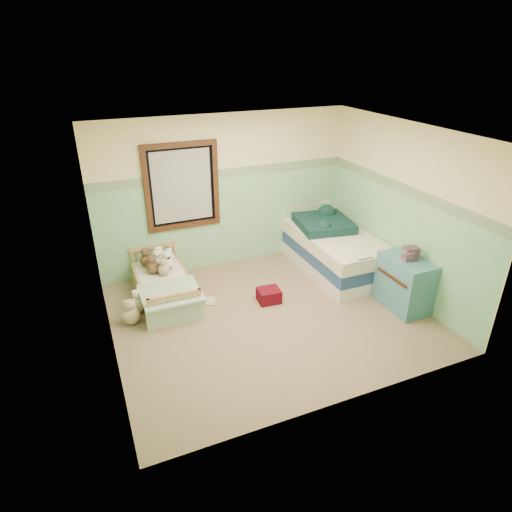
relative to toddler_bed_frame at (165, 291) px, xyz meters
name	(u,v)px	position (x,y,z in m)	size (l,w,h in m)	color
floor	(270,315)	(1.25, -1.05, -0.11)	(4.20, 3.60, 0.02)	#80664D
ceiling	(273,133)	(1.25, -1.05, 2.41)	(4.20, 3.60, 0.02)	silver
wall_back	(225,193)	(1.25, 0.75, 1.15)	(4.20, 0.04, 2.50)	beige
wall_front	(350,303)	(1.25, -2.85, 1.15)	(4.20, 0.04, 2.50)	beige
wall_left	(100,262)	(-0.85, -1.05, 1.15)	(0.04, 3.60, 2.50)	beige
wall_right	(403,211)	(3.35, -1.05, 1.15)	(0.04, 3.60, 2.50)	beige
wainscot_mint	(226,222)	(1.25, 0.74, 0.65)	(4.20, 0.01, 1.50)	#70AB78
border_strip	(224,173)	(1.25, 0.74, 1.48)	(4.20, 0.01, 0.15)	#346341
window_frame	(182,187)	(0.55, 0.71, 1.35)	(1.16, 0.06, 1.36)	black
window_blinds	(182,186)	(0.55, 0.72, 1.35)	(0.92, 0.01, 1.12)	beige
toddler_bed_frame	(165,291)	(0.00, 0.00, 0.00)	(0.75, 1.50, 0.19)	#C27D49
toddler_mattress	(164,282)	(0.00, 0.00, 0.16)	(0.68, 1.43, 0.12)	silver
patchwork_quilt	(171,293)	(0.00, -0.47, 0.23)	(0.81, 0.75, 0.03)	#74A1D7
plush_bed_brown	(146,260)	(-0.15, 0.50, 0.32)	(0.20, 0.20, 0.20)	brown
plush_bed_white	(159,258)	(0.05, 0.50, 0.32)	(0.20, 0.20, 0.20)	white
plush_bed_tan	(152,266)	(-0.10, 0.28, 0.30)	(0.18, 0.18, 0.18)	tan
plush_bed_dark	(168,264)	(0.13, 0.28, 0.31)	(0.18, 0.18, 0.18)	black
plush_floor_cream	(139,304)	(-0.42, -0.23, 0.02)	(0.24, 0.24, 0.24)	white
plush_floor_tan	(131,315)	(-0.57, -0.49, 0.03)	(0.25, 0.25, 0.25)	tan
twin_bed_frame	(333,263)	(2.80, -0.20, 0.01)	(0.99, 1.98, 0.22)	white
twin_boxspring	(334,251)	(2.80, -0.20, 0.23)	(0.99, 1.98, 0.22)	navy
twin_mattress	(335,239)	(2.80, -0.20, 0.45)	(1.03, 2.02, 0.22)	beige
teal_blanket	(324,223)	(2.75, 0.10, 0.63)	(0.84, 0.89, 0.14)	black
dresser	(405,283)	(3.10, -1.58, 0.29)	(0.48, 0.76, 0.76)	teal
book_stack	(411,253)	(3.10, -1.60, 0.76)	(0.19, 0.15, 0.19)	brown
red_pillow	(269,295)	(1.39, -0.72, 0.00)	(0.32, 0.28, 0.20)	maroon
floor_book	(206,301)	(0.52, -0.37, -0.08)	(0.29, 0.22, 0.03)	#FCCC4C
extra_plush_0	(164,269)	(0.04, 0.11, 0.31)	(0.18, 0.18, 0.18)	tan
extra_plush_1	(167,263)	(0.13, 0.29, 0.32)	(0.20, 0.20, 0.20)	white
extra_plush_2	(169,257)	(0.22, 0.54, 0.29)	(0.15, 0.15, 0.15)	white
extra_plush_3	(158,261)	(0.01, 0.41, 0.31)	(0.19, 0.19, 0.19)	white
extra_plush_4	(153,267)	(-0.10, 0.23, 0.32)	(0.20, 0.20, 0.20)	brown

